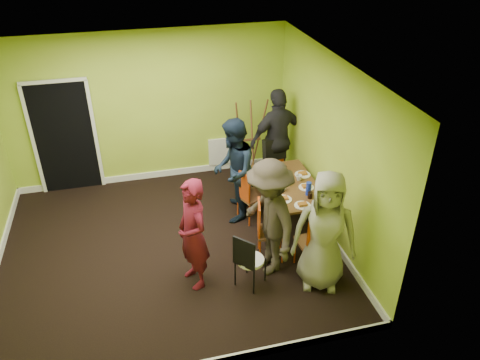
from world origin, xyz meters
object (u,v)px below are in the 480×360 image
object	(u,v)px
dining_table	(288,187)
person_back_end	(278,139)
chair_bentwood	(248,259)
orange_bottle	(280,179)
chair_left_near	(266,227)
chair_front_end	(316,241)
person_left_near	(269,218)
chair_left_far	(248,193)
person_front_end	(325,232)
thermos	(288,180)
blue_bottle	(309,189)
easel	(250,138)
chair_back_end	(275,155)
person_standing	(193,235)
person_left_far	(233,171)

from	to	relation	value
dining_table	person_back_end	world-z (taller)	person_back_end
chair_bentwood	orange_bottle	bearing A→B (deg)	104.20
chair_left_near	chair_front_end	world-z (taller)	chair_front_end
person_left_near	chair_left_far	bearing A→B (deg)	167.43
chair_left_far	person_front_end	size ratio (longest dim) A/B	0.54
thermos	blue_bottle	world-z (taller)	blue_bottle
easel	thermos	world-z (taller)	easel
chair_front_end	blue_bottle	bearing A→B (deg)	72.62
orange_bottle	chair_bentwood	bearing A→B (deg)	-123.01
easel	orange_bottle	bearing A→B (deg)	-87.57
chair_back_end	person_standing	size ratio (longest dim) A/B	0.61
blue_bottle	person_front_end	size ratio (longest dim) A/B	0.12
chair_left_near	person_standing	bearing A→B (deg)	-61.44
thermos	orange_bottle	bearing A→B (deg)	116.86
blue_bottle	person_standing	world-z (taller)	person_standing
easel	thermos	distance (m)	1.75
thermos	orange_bottle	size ratio (longest dim) A/B	2.31
dining_table	chair_left_far	distance (m)	0.67
blue_bottle	person_front_end	bearing A→B (deg)	-100.42
thermos	chair_back_end	bearing A→B (deg)	82.43
chair_front_end	easel	world-z (taller)	easel
person_left_far	orange_bottle	bearing A→B (deg)	84.35
person_left_far	person_back_end	size ratio (longest dim) A/B	0.94
dining_table	person_standing	distance (m)	1.96
chair_left_far	orange_bottle	world-z (taller)	chair_left_far
dining_table	easel	world-z (taller)	easel
chair_left_far	person_left_far	xyz separation A→B (m)	(-0.20, 0.17, 0.34)
chair_bentwood	easel	bearing A→B (deg)	121.54
chair_back_end	person_front_end	xyz separation A→B (m)	(-0.14, -2.52, 0.17)
thermos	blue_bottle	bearing A→B (deg)	-58.57
chair_bentwood	orange_bottle	distance (m)	1.69
orange_bottle	chair_back_end	bearing A→B (deg)	76.65
dining_table	chair_front_end	bearing A→B (deg)	-90.78
person_left_far	dining_table	bearing A→B (deg)	78.58
easel	person_left_near	distance (m)	2.73
chair_left_far	person_front_end	world-z (taller)	person_front_end
chair_front_end	chair_left_near	bearing A→B (deg)	133.92
person_back_end	person_left_far	bearing A→B (deg)	26.85
blue_bottle	person_standing	xyz separation A→B (m)	(-1.87, -0.64, -0.04)
chair_bentwood	person_left_far	distance (m)	1.74
person_front_end	chair_front_end	bearing A→B (deg)	112.68
blue_bottle	dining_table	bearing A→B (deg)	118.42
chair_back_end	chair_front_end	xyz separation A→B (m)	(-0.15, -2.30, -0.15)
orange_bottle	blue_bottle	bearing A→B (deg)	-59.98
orange_bottle	easel	bearing A→B (deg)	92.43
easel	person_front_end	xyz separation A→B (m)	(0.15, -3.15, 0.11)
thermos	person_standing	bearing A→B (deg)	-149.78
chair_bentwood	blue_bottle	bearing A→B (deg)	84.49
person_standing	person_left_far	size ratio (longest dim) A/B	0.93
easel	chair_left_far	bearing A→B (deg)	-106.48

